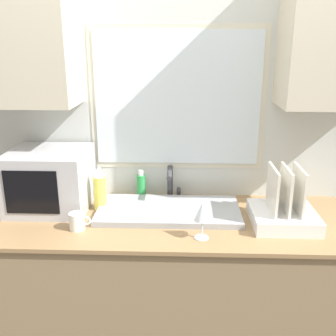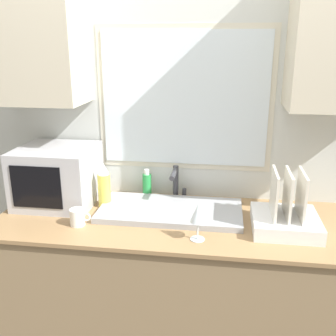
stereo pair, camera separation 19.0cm
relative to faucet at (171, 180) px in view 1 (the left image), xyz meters
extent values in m
cube|color=#8C7251|center=(0.03, -0.25, -0.58)|extent=(1.81, 0.66, 0.87)
cube|color=#99754C|center=(0.03, -0.25, -0.13)|extent=(1.84, 0.69, 0.02)
cube|color=silver|center=(0.03, 0.11, 0.29)|extent=(6.00, 0.06, 2.60)
cube|color=beige|center=(0.03, 0.08, 0.44)|extent=(0.97, 0.01, 0.79)
cube|color=silver|center=(0.03, 0.08, 0.44)|extent=(0.91, 0.01, 0.73)
cube|color=beige|center=(-0.73, -0.08, 0.80)|extent=(0.50, 0.32, 0.73)
cube|color=#9EA0A5|center=(0.00, -0.19, -0.10)|extent=(0.74, 0.37, 0.03)
cylinder|color=#333338|center=(0.00, 0.03, -0.02)|extent=(0.03, 0.03, 0.19)
cylinder|color=#333338|center=(0.00, -0.06, 0.06)|extent=(0.03, 0.17, 0.03)
cylinder|color=#333338|center=(0.05, 0.03, -0.09)|extent=(0.02, 0.02, 0.06)
cube|color=#B2B2B7|center=(-0.64, -0.13, 0.04)|extent=(0.41, 0.38, 0.32)
cube|color=black|center=(-0.67, -0.32, 0.04)|extent=(0.27, 0.01, 0.22)
cube|color=white|center=(0.57, -0.29, -0.08)|extent=(0.31, 0.32, 0.07)
cube|color=silver|center=(0.50, -0.29, 0.06)|extent=(0.01, 0.22, 0.22)
cube|color=silver|center=(0.57, -0.29, 0.06)|extent=(0.01, 0.22, 0.22)
cube|color=silver|center=(0.63, -0.29, 0.06)|extent=(0.01, 0.22, 0.22)
cylinder|color=#D8CC4C|center=(-0.37, -0.14, -0.03)|extent=(0.07, 0.07, 0.18)
cone|color=silver|center=(-0.37, -0.14, 0.10)|extent=(0.06, 0.06, 0.06)
cylinder|color=#268C3F|center=(-0.17, 0.02, -0.05)|extent=(0.05, 0.05, 0.14)
cylinder|color=white|center=(-0.17, 0.02, 0.04)|extent=(0.03, 0.03, 0.03)
cylinder|color=white|center=(-0.44, -0.39, -0.08)|extent=(0.07, 0.07, 0.08)
torus|color=white|center=(-0.39, -0.39, -0.07)|extent=(0.05, 0.01, 0.05)
cylinder|color=silver|center=(0.16, -0.46, -0.12)|extent=(0.07, 0.07, 0.00)
cylinder|color=silver|center=(0.16, -0.46, -0.07)|extent=(0.01, 0.01, 0.09)
cone|color=silver|center=(0.16, -0.46, 0.01)|extent=(0.07, 0.07, 0.09)
camera|label=1|loc=(0.06, -2.09, 0.74)|focal=42.00mm
camera|label=2|loc=(0.25, -2.07, 0.74)|focal=42.00mm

